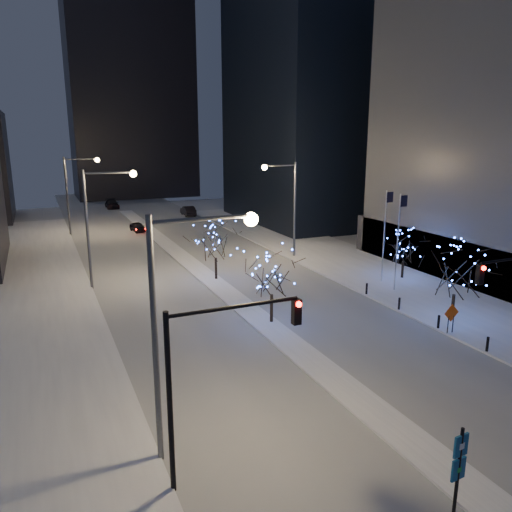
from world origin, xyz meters
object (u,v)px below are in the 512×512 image
car_near (138,227)px  holiday_tree_median_far (215,241)px  street_lamp_w_near (181,303)px  street_lamp_w_mid (99,212)px  holiday_tree_median_near (272,273)px  wayfinding_sign (459,464)px  holiday_tree_plaza_near (456,270)px  car_mid (188,211)px  car_far (112,204)px  holiday_tree_plaza_far (404,247)px  traffic_signal_west (211,364)px  street_lamp_east (287,197)px  street_lamp_w_far (75,185)px  construction_sign (451,316)px

car_near → holiday_tree_median_far: size_ratio=0.67×
street_lamp_w_near → street_lamp_w_mid: same height
holiday_tree_median_near → wayfinding_sign: bearing=-96.3°
street_lamp_w_mid → holiday_tree_median_near: bearing=-54.8°
holiday_tree_median_far → holiday_tree_plaza_near: (11.83, -16.18, 0.07)m
holiday_tree_median_near → holiday_tree_median_far: (0.00, 11.52, 0.01)m
wayfinding_sign → street_lamp_w_near: bearing=130.2°
street_lamp_w_near → car_mid: size_ratio=2.13×
car_far → holiday_tree_plaza_far: holiday_tree_plaza_far is taller
traffic_signal_west → car_mid: traffic_signal_west is taller
car_far → holiday_tree_plaza_near: 67.28m
street_lamp_east → car_far: size_ratio=1.96×
holiday_tree_median_near → holiday_tree_plaza_near: 12.71m
holiday_tree_plaza_far → car_near: bearing=118.5°
wayfinding_sign → car_mid: bearing=76.0°
street_lamp_w_far → car_mid: size_ratio=2.13×
car_near → wayfinding_sign: wayfinding_sign is taller
holiday_tree_plaza_far → street_lamp_w_near: bearing=-146.3°
car_far → wayfinding_sign: (-0.09, -79.93, 1.38)m
traffic_signal_west → wayfinding_sign: (6.85, -5.20, -2.64)m
traffic_signal_west → holiday_tree_median_near: bearing=56.7°
street_lamp_w_near → holiday_tree_median_near: bearing=50.9°
car_mid → construction_sign: 54.44m
traffic_signal_west → car_mid: 63.90m
street_lamp_w_near → car_near: 49.90m
street_lamp_w_mid → holiday_tree_median_far: bearing=-11.2°
street_lamp_w_near → car_near: bearing=81.4°
car_far → traffic_signal_west: bearing=-94.4°
wayfinding_sign → street_lamp_w_far: bearing=92.0°
traffic_signal_west → holiday_tree_plaza_far: 30.84m
street_lamp_w_far → holiday_tree_median_near: bearing=-76.2°
street_lamp_w_near → car_far: 73.34m
street_lamp_w_far → holiday_tree_plaza_far: bearing=-53.2°
street_lamp_w_near → street_lamp_east: bearing=55.8°
construction_sign → wayfinding_sign: bearing=-134.1°
car_mid → car_far: bearing=-50.3°
street_lamp_w_near → holiday_tree_plaza_near: (21.26, 6.95, -2.81)m
street_lamp_east → car_near: size_ratio=2.72×
traffic_signal_west → wayfinding_sign: size_ratio=2.02×
traffic_signal_west → holiday_tree_plaza_far: (24.48, 18.68, -1.79)m
street_lamp_w_far → holiday_tree_median_near: (9.44, -38.39, -2.89)m
street_lamp_w_mid → holiday_tree_median_far: size_ratio=1.82×
holiday_tree_median_far → holiday_tree_plaza_far: (15.54, -6.46, -0.65)m
street_lamp_east → car_near: (-11.58, 20.99, -5.82)m
car_near → holiday_tree_median_near: (2.00, -37.38, 2.99)m
street_lamp_w_near → street_lamp_east: 33.85m
street_lamp_w_far → holiday_tree_median_near: size_ratio=1.89×
street_lamp_w_mid → street_lamp_east: size_ratio=1.00×
car_near → car_far: 23.74m
street_lamp_w_mid → holiday_tree_plaza_near: 28.03m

